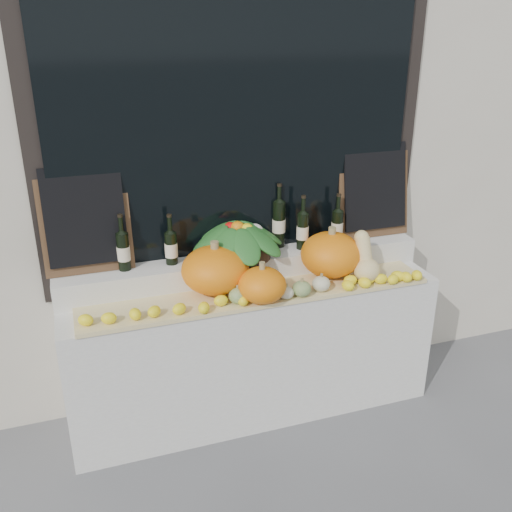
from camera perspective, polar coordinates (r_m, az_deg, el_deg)
storefront_facade at (r=3.82m, az=-4.06°, el=20.37°), size 7.00×0.94×4.50m
display_sill at (r=3.70m, az=-0.38°, el=-9.32°), size 2.30×0.55×0.88m
rear_tier at (r=3.58m, az=-1.15°, el=-1.03°), size 2.30×0.25×0.16m
straw_bedding at (r=3.37m, az=0.27°, el=-3.88°), size 2.10×0.32×0.02m
pumpkin_left at (r=3.34m, az=-4.09°, el=-1.39°), size 0.53×0.53×0.28m
pumpkin_right at (r=3.57m, az=7.49°, el=0.15°), size 0.44×0.44×0.28m
pumpkin_center at (r=3.23m, az=0.62°, el=-2.93°), size 0.31×0.31×0.20m
butternut_squash at (r=3.54m, az=10.88°, el=-0.58°), size 0.17×0.22×0.30m
decorative_gourds at (r=3.28m, az=2.26°, el=-3.43°), size 0.62×0.14×0.16m
lemon_heap at (r=3.26m, az=0.90°, el=-4.01°), size 2.20×0.16×0.06m
produce_bowl at (r=3.48m, az=-1.83°, el=1.69°), size 0.62×0.62×0.24m
wine_bottle_far_left at (r=3.38m, az=-13.12°, el=0.52°), size 0.08×0.08×0.34m
wine_bottle_near_left at (r=3.42m, az=-8.49°, el=0.86°), size 0.08×0.08×0.31m
wine_bottle_tall at (r=3.63m, az=2.30°, el=3.28°), size 0.08×0.08×0.41m
wine_bottle_near_right at (r=3.61m, az=4.68°, el=2.60°), size 0.08×0.08×0.35m
wine_bottle_far_right at (r=3.73m, az=8.11°, el=2.96°), size 0.08×0.08×0.33m
chalkboard_left at (r=3.36m, az=-16.73°, el=3.65°), size 0.50×0.13×0.61m
chalkboard_right at (r=3.85m, az=11.76°, el=6.59°), size 0.50×0.13×0.61m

